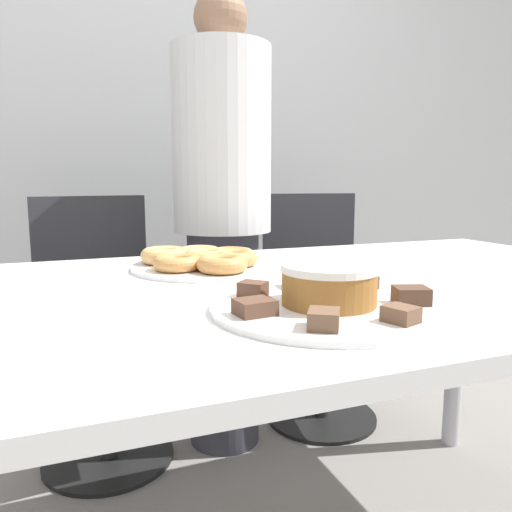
# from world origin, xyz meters

# --- Properties ---
(wall_back) EXTENTS (8.00, 0.05, 2.60)m
(wall_back) POSITION_xyz_m (0.00, 1.58, 1.30)
(wall_back) COLOR #A8AAAD
(wall_back) RESTS_ON ground_plane
(table) EXTENTS (1.97, 0.96, 0.75)m
(table) POSITION_xyz_m (0.00, 0.00, 0.68)
(table) COLOR white
(table) RESTS_ON ground_plane
(person_standing) EXTENTS (0.34, 0.34, 1.58)m
(person_standing) POSITION_xyz_m (0.16, 0.75, 0.83)
(person_standing) COLOR #383842
(person_standing) RESTS_ON ground_plane
(office_chair_left) EXTENTS (0.47, 0.47, 0.90)m
(office_chair_left) POSITION_xyz_m (-0.26, 0.82, 0.43)
(office_chair_left) COLOR black
(office_chair_left) RESTS_ON ground_plane
(office_chair_right) EXTENTS (0.51, 0.51, 0.90)m
(office_chair_right) POSITION_xyz_m (0.59, 0.82, 0.43)
(office_chair_right) COLOR black
(office_chair_right) RESTS_ON ground_plane
(plate_cake) EXTENTS (0.39, 0.39, 0.01)m
(plate_cake) POSITION_xyz_m (0.04, -0.22, 0.75)
(plate_cake) COLOR white
(plate_cake) RESTS_ON table
(plate_donuts) EXTENTS (0.36, 0.36, 0.01)m
(plate_donuts) POSITION_xyz_m (-0.04, 0.23, 0.75)
(plate_donuts) COLOR white
(plate_donuts) RESTS_ON table
(frosted_cake) EXTENTS (0.16, 0.16, 0.07)m
(frosted_cake) POSITION_xyz_m (0.04, -0.22, 0.79)
(frosted_cake) COLOR #9E662D
(frosted_cake) RESTS_ON plate_cake
(lamington_0) EXTENTS (0.06, 0.06, 0.03)m
(lamington_0) POSITION_xyz_m (0.05, -0.08, 0.77)
(lamington_0) COLOR #513828
(lamington_0) RESTS_ON plate_cake
(lamington_1) EXTENTS (0.06, 0.06, 0.03)m
(lamington_1) POSITION_xyz_m (-0.06, -0.12, 0.77)
(lamington_1) COLOR brown
(lamington_1) RESTS_ON plate_cake
(lamington_2) EXTENTS (0.06, 0.05, 0.02)m
(lamington_2) POSITION_xyz_m (-0.10, -0.23, 0.77)
(lamington_2) COLOR brown
(lamington_2) RESTS_ON plate_cake
(lamington_3) EXTENTS (0.06, 0.06, 0.03)m
(lamington_3) POSITION_xyz_m (-0.04, -0.33, 0.77)
(lamington_3) COLOR brown
(lamington_3) RESTS_ON plate_cake
(lamington_4) EXTENTS (0.05, 0.06, 0.02)m
(lamington_4) POSITION_xyz_m (0.08, -0.35, 0.77)
(lamington_4) COLOR brown
(lamington_4) RESTS_ON plate_cake
(lamington_5) EXTENTS (0.07, 0.06, 0.03)m
(lamington_5) POSITION_xyz_m (0.16, -0.26, 0.77)
(lamington_5) COLOR #513828
(lamington_5) RESTS_ON plate_cake
(lamington_6) EXTENTS (0.06, 0.06, 0.02)m
(lamington_6) POSITION_xyz_m (0.15, -0.15, 0.77)
(lamington_6) COLOR #513828
(lamington_6) RESTS_ON plate_cake
(donut_0) EXTENTS (0.11, 0.11, 0.04)m
(donut_0) POSITION_xyz_m (-0.04, 0.23, 0.78)
(donut_0) COLOR #E5AD66
(donut_0) RESTS_ON plate_donuts
(donut_1) EXTENTS (0.12, 0.12, 0.04)m
(donut_1) POSITION_xyz_m (-0.13, 0.28, 0.78)
(donut_1) COLOR #E5AD66
(donut_1) RESTS_ON plate_donuts
(donut_2) EXTENTS (0.11, 0.11, 0.03)m
(donut_2) POSITION_xyz_m (-0.13, 0.18, 0.77)
(donut_2) COLOR #D18E4C
(donut_2) RESTS_ON plate_donuts
(donut_3) EXTENTS (0.11, 0.11, 0.04)m
(donut_3) POSITION_xyz_m (-0.04, 0.12, 0.78)
(donut_3) COLOR #D18E4C
(donut_3) RESTS_ON plate_donuts
(donut_4) EXTENTS (0.11, 0.11, 0.04)m
(donut_4) POSITION_xyz_m (0.01, 0.19, 0.78)
(donut_4) COLOR #D18E4C
(donut_4) RESTS_ON plate_donuts
(donut_5) EXTENTS (0.12, 0.12, 0.03)m
(donut_5) POSITION_xyz_m (0.03, 0.27, 0.77)
(donut_5) COLOR #D18E4C
(donut_5) RESTS_ON plate_donuts
(donut_6) EXTENTS (0.11, 0.11, 0.03)m
(donut_6) POSITION_xyz_m (-0.04, 0.30, 0.77)
(donut_6) COLOR #E5AD66
(donut_6) RESTS_ON plate_donuts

